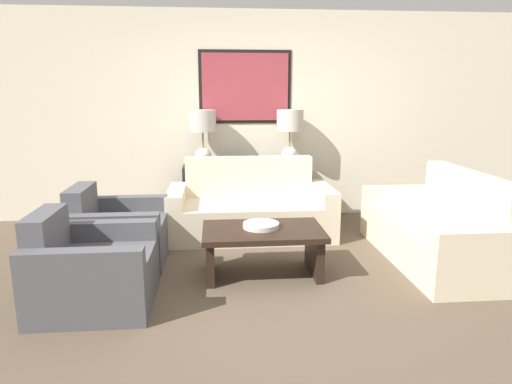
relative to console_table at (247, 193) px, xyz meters
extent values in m
plane|color=brown|center=(0.00, -2.13, -0.36)|extent=(20.00, 20.00, 0.00)
cube|color=beige|center=(0.00, 0.28, 0.96)|extent=(7.80, 0.10, 2.65)
cube|color=black|center=(0.00, 0.22, 1.34)|extent=(1.18, 0.01, 0.92)
cube|color=#9E3842|center=(0.00, 0.21, 1.34)|extent=(1.10, 0.02, 0.84)
cube|color=black|center=(0.00, 0.00, 0.00)|extent=(1.62, 0.39, 0.72)
cylinder|color=silver|center=(-0.55, 0.00, 0.37)|extent=(0.18, 0.18, 0.02)
sphere|color=silver|center=(-0.55, 0.00, 0.49)|extent=(0.21, 0.21, 0.21)
cylinder|color=#8C7A51|center=(-0.55, 0.00, 0.70)|extent=(0.02, 0.02, 0.20)
cylinder|color=#B2ADA3|center=(-0.55, 0.00, 0.93)|extent=(0.34, 0.34, 0.27)
cylinder|color=silver|center=(0.55, 0.00, 0.37)|extent=(0.18, 0.18, 0.02)
sphere|color=silver|center=(0.55, 0.00, 0.49)|extent=(0.21, 0.21, 0.21)
cylinder|color=#8C7A51|center=(0.55, 0.00, 0.70)|extent=(0.02, 0.02, 0.20)
cylinder|color=#B2ADA3|center=(0.55, 0.00, 0.93)|extent=(0.34, 0.34, 0.27)
cube|color=beige|center=(0.00, -0.77, -0.16)|extent=(1.51, 0.68, 0.40)
cube|color=beige|center=(0.00, -0.34, 0.08)|extent=(1.51, 0.18, 0.88)
cube|color=beige|center=(-0.85, -0.68, -0.08)|extent=(0.18, 0.86, 0.57)
cube|color=beige|center=(0.85, -0.68, -0.08)|extent=(0.18, 0.86, 0.57)
cube|color=beige|center=(1.64, -1.60, -0.16)|extent=(0.68, 1.51, 0.40)
cube|color=beige|center=(2.07, -1.60, 0.08)|extent=(0.18, 1.51, 0.88)
cube|color=beige|center=(1.73, -0.75, -0.08)|extent=(0.86, 0.18, 0.57)
cube|color=beige|center=(1.73, -2.45, -0.08)|extent=(0.86, 0.18, 0.57)
cube|color=black|center=(0.01, -1.84, 0.05)|extent=(1.08, 0.67, 0.05)
cube|color=black|center=(-0.46, -1.84, -0.17)|extent=(0.07, 0.54, 0.39)
cube|color=black|center=(0.49, -1.84, -0.17)|extent=(0.07, 0.54, 0.39)
cylinder|color=beige|center=(0.00, -1.80, 0.10)|extent=(0.33, 0.33, 0.04)
cube|color=#4C4C51|center=(-1.26, -1.37, -0.15)|extent=(0.69, 0.58, 0.42)
cube|color=#4C4C51|center=(-1.69, -1.37, 0.02)|extent=(0.18, 0.58, 0.76)
cube|color=#4C4C51|center=(-1.35, -1.73, -0.07)|extent=(0.87, 0.14, 0.58)
cube|color=#4C4C51|center=(-1.35, -1.01, -0.07)|extent=(0.87, 0.14, 0.58)
cube|color=#4C4C51|center=(-1.26, -2.31, -0.15)|extent=(0.69, 0.58, 0.42)
cube|color=#4C4C51|center=(-1.69, -2.31, 0.02)|extent=(0.18, 0.58, 0.76)
cube|color=#4C4C51|center=(-1.35, -2.66, -0.07)|extent=(0.87, 0.14, 0.58)
cube|color=#4C4C51|center=(-1.35, -1.95, -0.07)|extent=(0.87, 0.14, 0.58)
camera|label=1|loc=(-0.40, -5.74, 1.28)|focal=32.00mm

